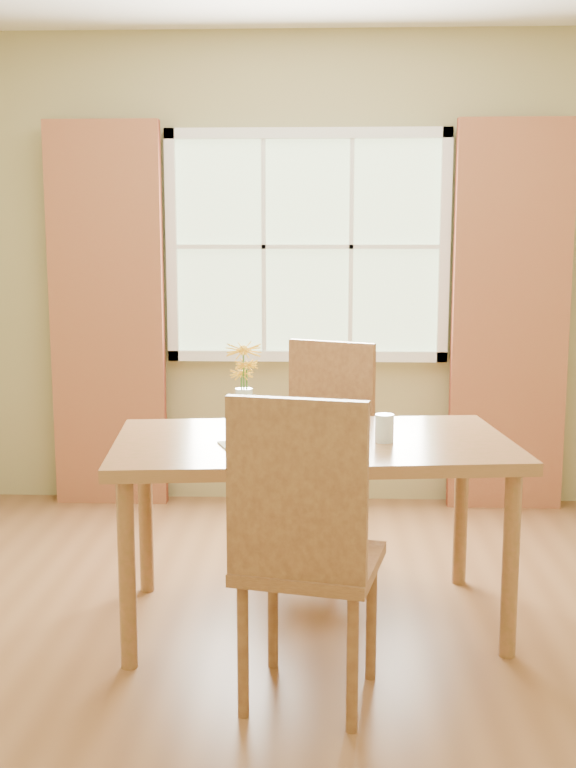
% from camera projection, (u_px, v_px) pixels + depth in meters
% --- Properties ---
extents(room, '(4.24, 3.84, 2.74)m').
position_uv_depth(room, '(298.00, 293.00, 3.32)').
color(room, brown).
rests_on(room, ground).
extents(window, '(1.62, 0.06, 1.32)m').
position_uv_depth(window, '(307.00, 247.00, 5.14)').
color(window, '#A3BC8E').
rests_on(window, room).
extents(curtain_left, '(0.65, 0.08, 2.20)m').
position_uv_depth(curtain_left, '(107.00, 317.00, 5.16)').
color(curtain_left, maroon).
rests_on(curtain_left, room).
extents(curtain_right, '(0.65, 0.08, 2.20)m').
position_uv_depth(curtain_right, '(510.00, 318.00, 5.07)').
color(curtain_right, maroon).
rests_on(curtain_right, room).
extents(dining_table, '(1.65, 1.04, 0.76)m').
position_uv_depth(dining_table, '(313.00, 458.00, 3.58)').
color(dining_table, '#915737').
rests_on(dining_table, room).
extents(chair_near, '(0.53, 0.53, 1.07)m').
position_uv_depth(chair_near, '(304.00, 541.00, 2.89)').
color(chair_near, brown).
rests_on(chair_near, room).
extents(chair_far, '(0.59, 0.59, 1.06)m').
position_uv_depth(chair_far, '(322.00, 443.00, 4.29)').
color(chair_far, brown).
rests_on(chair_far, room).
extents(placemat, '(0.54, 0.47, 0.01)m').
position_uv_depth(placemat, '(285.00, 447.00, 3.41)').
color(placemat, silver).
rests_on(placemat, dining_table).
extents(plate, '(0.29, 0.29, 0.01)m').
position_uv_depth(plate, '(289.00, 444.00, 3.42)').
color(plate, '#64D735').
rests_on(plate, placemat).
extents(croissant_sandwich, '(0.22, 0.20, 0.14)m').
position_uv_depth(croissant_sandwich, '(305.00, 423.00, 3.45)').
color(croissant_sandwich, gold).
rests_on(croissant_sandwich, plate).
extents(water_glass, '(0.07, 0.07, 0.11)m').
position_uv_depth(water_glass, '(384.00, 429.00, 3.51)').
color(water_glass, silver).
rests_on(water_glass, dining_table).
extents(flower_vase, '(0.15, 0.15, 0.37)m').
position_uv_depth(flower_vase, '(244.00, 378.00, 3.68)').
color(flower_vase, silver).
rests_on(flower_vase, dining_table).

